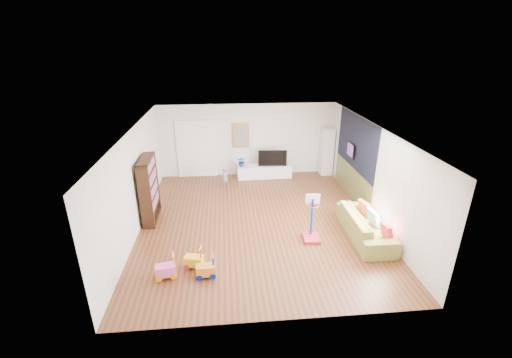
{
  "coord_description": "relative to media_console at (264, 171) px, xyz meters",
  "views": [
    {
      "loc": [
        -0.85,
        -8.57,
        4.84
      ],
      "look_at": [
        0.0,
        0.4,
        1.15
      ],
      "focal_mm": 24.0,
      "sensor_mm": 36.0,
      "label": 1
    }
  ],
  "objects": [
    {
      "name": "pillow_right",
      "position": [
        2.34,
        -3.8,
        0.29
      ],
      "size": [
        0.22,
        0.41,
        0.4
      ],
      "primitive_type": "cube",
      "rotation": [
        0.0,
        0.0,
        0.3
      ],
      "color": "#D35730",
      "rests_on": "sofa"
    },
    {
      "name": "wall_left",
      "position": [
        -3.84,
        -3.36,
        1.11
      ],
      "size": [
        0.0,
        7.5,
        2.7
      ],
      "primitive_type": "cube",
      "color": "white",
      "rests_on": "ground"
    },
    {
      "name": "child",
      "position": [
        -1.49,
        -0.88,
        0.14
      ],
      "size": [
        0.32,
        0.28,
        0.74
      ],
      "primitive_type": "imported",
      "rotation": [
        0.0,
        0.0,
        3.6
      ],
      "color": "slate",
      "rests_on": "ground"
    },
    {
      "name": "basketball_hoop",
      "position": [
        0.72,
        -4.45,
        0.38
      ],
      "size": [
        0.47,
        0.55,
        1.23
      ],
      "primitive_type": "cube",
      "rotation": [
        0.0,
        0.0,
        -0.09
      ],
      "color": "red",
      "rests_on": "ground"
    },
    {
      "name": "wall_right",
      "position": [
        2.66,
        -3.36,
        1.11
      ],
      "size": [
        0.0,
        7.5,
        2.7
      ],
      "primitive_type": "cube",
      "color": "white",
      "rests_on": "ground"
    },
    {
      "name": "sofa",
      "position": [
        2.15,
        -4.42,
        0.1
      ],
      "size": [
        0.92,
        2.28,
        0.66
      ],
      "primitive_type": "imported",
      "rotation": [
        0.0,
        0.0,
        1.56
      ],
      "color": "olive",
      "rests_on": "ground"
    },
    {
      "name": "olive_wainscot",
      "position": [
        2.64,
        -1.96,
        0.26
      ],
      "size": [
        0.01,
        3.2,
        1.0
      ],
      "primitive_type": "cube",
      "color": "brown",
      "rests_on": "wall_right"
    },
    {
      "name": "painting_back",
      "position": [
        -0.84,
        0.35,
        1.31
      ],
      "size": [
        0.62,
        0.06,
        0.92
      ],
      "primitive_type": "cube",
      "color": "gold",
      "rests_on": "wall_back"
    },
    {
      "name": "wall_back",
      "position": [
        -0.59,
        0.39,
        1.11
      ],
      "size": [
        6.5,
        0.0,
        2.7
      ],
      "primitive_type": "cube",
      "color": "silver",
      "rests_on": "ground"
    },
    {
      "name": "artwork_right",
      "position": [
        2.58,
        -1.76,
        1.31
      ],
      "size": [
        0.04,
        0.56,
        0.46
      ],
      "primitive_type": "cube",
      "color": "#7F3F8C",
      "rests_on": "wall_right"
    },
    {
      "name": "floor",
      "position": [
        -0.59,
        -3.36,
        -0.24
      ],
      "size": [
        6.5,
        7.5,
        0.0
      ],
      "primitive_type": "cube",
      "color": "brown",
      "rests_on": "ground"
    },
    {
      "name": "tv",
      "position": [
        0.3,
        0.02,
        0.54
      ],
      "size": [
        1.06,
        0.2,
        0.61
      ],
      "primitive_type": "imported",
      "rotation": [
        0.0,
        0.0,
        -0.06
      ],
      "color": "black",
      "rests_on": "media_console"
    },
    {
      "name": "wall_front",
      "position": [
        -0.59,
        -7.11,
        1.11
      ],
      "size": [
        6.5,
        0.0,
        2.7
      ],
      "primitive_type": "cube",
      "color": "white",
      "rests_on": "ground"
    },
    {
      "name": "ride_on_orange",
      "position": [
        -1.96,
        -5.7,
        0.04
      ],
      "size": [
        0.43,
        0.28,
        0.55
      ],
      "primitive_type": "cube",
      "rotation": [
        0.0,
        0.0,
        0.07
      ],
      "color": "orange",
      "rests_on": "ground"
    },
    {
      "name": "ceiling",
      "position": [
        -0.59,
        -3.36,
        2.46
      ],
      "size": [
        6.5,
        7.5,
        0.0
      ],
      "primitive_type": "cube",
      "color": "white",
      "rests_on": "ground"
    },
    {
      "name": "bookshelf",
      "position": [
        -3.61,
        -2.89,
        0.68
      ],
      "size": [
        0.36,
        1.27,
        1.84
      ],
      "primitive_type": "cube",
      "rotation": [
        0.0,
        0.0,
        0.02
      ],
      "color": "black",
      "rests_on": "ground"
    },
    {
      "name": "ride_on_pink",
      "position": [
        -2.82,
        -5.64,
        0.05
      ],
      "size": [
        0.47,
        0.34,
        0.57
      ],
      "primitive_type": "cube",
      "rotation": [
        0.0,
        0.0,
        0.17
      ],
      "color": "#EE5EB4",
      "rests_on": "ground"
    },
    {
      "name": "tall_cabinet",
      "position": [
        2.39,
        0.12,
        0.67
      ],
      "size": [
        0.44,
        0.44,
        1.81
      ],
      "primitive_type": "cube",
      "rotation": [
        0.0,
        0.0,
        0.05
      ],
      "color": "silver",
      "rests_on": "ground"
    },
    {
      "name": "media_console",
      "position": [
        0.0,
        0.0,
        0.0
      ],
      "size": [
        2.03,
        0.56,
        0.47
      ],
      "primitive_type": "cube",
      "rotation": [
        0.0,
        0.0,
        0.03
      ],
      "color": "white",
      "rests_on": "ground"
    },
    {
      "name": "ride_on_yellow",
      "position": [
        -2.24,
        -5.34,
        0.04
      ],
      "size": [
        0.45,
        0.34,
        0.54
      ],
      "primitive_type": "cube",
      "rotation": [
        0.0,
        0.0,
        -0.23
      ],
      "color": "yellow",
      "rests_on": "ground"
    },
    {
      "name": "vase_plant",
      "position": [
        -0.84,
        -0.03,
        0.43
      ],
      "size": [
        0.38,
        0.34,
        0.39
      ],
      "primitive_type": "imported",
      "rotation": [
        0.0,
        0.0,
        -0.12
      ],
      "color": "navy",
      "rests_on": "media_console"
    },
    {
      "name": "pillow_left",
      "position": [
        2.4,
        -5.05,
        0.29
      ],
      "size": [
        0.15,
        0.4,
        0.39
      ],
      "primitive_type": "cube",
      "rotation": [
        0.0,
        0.0,
        0.12
      ],
      "color": "red",
      "rests_on": "sofa"
    },
    {
      "name": "doorway",
      "position": [
        -2.49,
        0.35,
        0.81
      ],
      "size": [
        1.45,
        0.06,
        2.1
      ],
      "primitive_type": "cube",
      "color": "white",
      "rests_on": "ground"
    },
    {
      "name": "navy_accent",
      "position": [
        2.64,
        -1.96,
        1.61
      ],
      "size": [
        0.01,
        3.2,
        1.7
      ],
      "primitive_type": "cube",
      "color": "black",
      "rests_on": "wall_right"
    },
    {
      "name": "pillow_center",
      "position": [
        2.37,
        -4.38,
        0.29
      ],
      "size": [
        0.16,
        0.41,
        0.4
      ],
      "primitive_type": "cube",
      "rotation": [
        0.0,
        0.0,
        0.13
      ],
      "color": "white",
      "rests_on": "sofa"
    }
  ]
}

